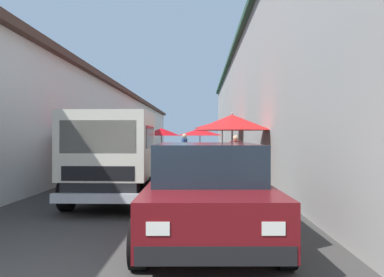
{
  "coord_description": "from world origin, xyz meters",
  "views": [
    {
      "loc": [
        -3.49,
        -1.21,
        1.56
      ],
      "look_at": [
        12.34,
        -0.83,
        1.47
      ],
      "focal_mm": 34.94,
      "sensor_mm": 36.0,
      "label": 1
    }
  ],
  "objects": [
    {
      "name": "ground",
      "position": [
        13.5,
        0.0,
        0.0
      ],
      "size": [
        90.0,
        90.0,
        0.0
      ],
      "primitive_type": "plane",
      "color": "#3D3A38"
    },
    {
      "name": "building_left_whitewash",
      "position": [
        15.75,
        6.73,
        2.15
      ],
      "size": [
        49.8,
        7.5,
        4.28
      ],
      "color": "silver",
      "rests_on": "ground"
    },
    {
      "name": "building_right_concrete",
      "position": [
        15.75,
        -6.73,
        3.41
      ],
      "size": [
        49.8,
        7.5,
        6.81
      ],
      "color": "gray",
      "rests_on": "ground"
    },
    {
      "name": "fruit_stall_far_right",
      "position": [
        19.79,
        1.26,
        1.61
      ],
      "size": [
        2.4,
        2.4,
        2.16
      ],
      "color": "#9E9EA3",
      "rests_on": "ground"
    },
    {
      "name": "fruit_stall_near_right",
      "position": [
        8.11,
        -2.2,
        1.8
      ],
      "size": [
        2.42,
        2.42,
        2.31
      ],
      "color": "#9E9EA3",
      "rests_on": "ground"
    },
    {
      "name": "fruit_stall_near_left",
      "position": [
        19.38,
        -1.13,
        1.62
      ],
      "size": [
        2.84,
        2.84,
        2.11
      ],
      "color": "#9E9EA3",
      "rests_on": "ground"
    },
    {
      "name": "fruit_stall_mid_lane",
      "position": [
        7.82,
        1.93,
        1.57
      ],
      "size": [
        2.31,
        2.31,
        2.12
      ],
      "color": "#9E9EA3",
      "rests_on": "ground"
    },
    {
      "name": "fruit_stall_far_left",
      "position": [
        15.35,
        -2.26,
        2.0
      ],
      "size": [
        2.85,
        2.85,
        2.47
      ],
      "color": "#9E9EA3",
      "rests_on": "ground"
    },
    {
      "name": "hatchback_car",
      "position": [
        2.26,
        -1.31,
        0.74
      ],
      "size": [
        3.95,
        2.01,
        1.45
      ],
      "color": "#600F14",
      "rests_on": "ground"
    },
    {
      "name": "delivery_truck",
      "position": [
        4.96,
        0.73,
        1.04
      ],
      "size": [
        4.93,
        2.0,
        2.08
      ],
      "color": "black",
      "rests_on": "ground"
    },
    {
      "name": "vendor_by_crates",
      "position": [
        10.22,
        -2.48,
        0.93
      ],
      "size": [
        0.52,
        0.44,
        1.61
      ],
      "color": "#232328",
      "rests_on": "ground"
    },
    {
      "name": "vendor_in_shade",
      "position": [
        14.73,
        -0.4,
        0.99
      ],
      "size": [
        0.66,
        0.27,
        1.7
      ],
      "color": "#232328",
      "rests_on": "ground"
    },
    {
      "name": "parked_scooter",
      "position": [
        15.32,
        2.17,
        0.45
      ],
      "size": [
        1.66,
        0.6,
        1.14
      ],
      "color": "black",
      "rests_on": "ground"
    }
  ]
}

